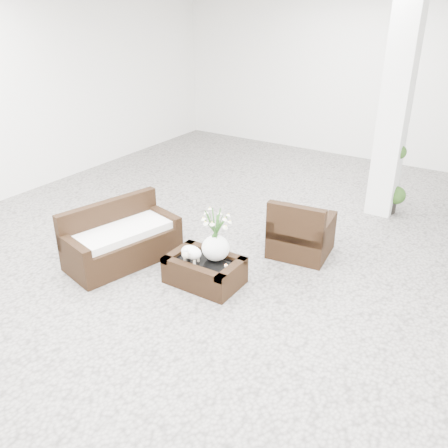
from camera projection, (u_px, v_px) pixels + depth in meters
The scene contains 9 objects.
ground at pixel (228, 263), 6.42m from camera, with size 11.00×11.00×0.00m, color gray.
column at pixel (396, 105), 7.21m from camera, with size 0.40×0.40×3.50m, color white.
coffee_table at pixel (205, 271), 5.93m from camera, with size 0.90×0.60×0.31m, color black.
sheep_figurine at pixel (191, 254), 5.80m from camera, with size 0.28×0.23×0.21m, color white.
planter_narcissus at pixel (215, 230), 5.72m from camera, with size 0.44×0.44×0.80m, color white, non-canonical shape.
tealight at pixel (226, 265), 5.72m from camera, with size 0.04×0.04×0.03m, color white.
armchair at pixel (302, 226), 6.52m from camera, with size 0.77×0.74×0.82m, color black.
loveseat at pixel (122, 235), 6.31m from camera, with size 1.47×0.71×0.79m, color black.
topiary at pixel (390, 166), 7.65m from camera, with size 0.42×0.42×1.57m, color #234215, non-canonical shape.
Camera 1 is at (2.98, -4.71, 3.24)m, focal length 38.52 mm.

